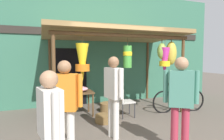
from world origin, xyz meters
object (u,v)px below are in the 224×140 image
(display_table, at_px, (72,95))
(wicker_basket_spare, at_px, (109,107))
(customer_foreground, at_px, (50,125))
(flower_heap_on_table, at_px, (76,89))
(wicker_basket_by_table, at_px, (104,118))
(vendor_in_orange, at_px, (113,90))
(passerby_at_right, at_px, (181,97))
(folding_chair, at_px, (124,100))
(parked_bicycle, at_px, (179,101))
(shopper_by_bananas, at_px, (65,101))

(display_table, relative_size, wicker_basket_spare, 2.16)
(display_table, distance_m, customer_foreground, 3.21)
(wicker_basket_spare, relative_size, customer_foreground, 0.35)
(wicker_basket_spare, xyz_separation_m, customer_foreground, (-1.85, -3.14, 0.77))
(flower_heap_on_table, relative_size, wicker_basket_by_table, 1.53)
(vendor_in_orange, relative_size, passerby_at_right, 1.00)
(folding_chair, bearing_deg, wicker_basket_by_table, -162.00)
(wicker_basket_by_table, bearing_deg, vendor_in_orange, -96.74)
(display_table, bearing_deg, parked_bicycle, -12.34)
(parked_bicycle, distance_m, customer_foreground, 4.62)
(wicker_basket_by_table, distance_m, vendor_in_orange, 1.34)
(display_table, relative_size, folding_chair, 1.39)
(wicker_basket_spare, xyz_separation_m, shopper_by_bananas, (-1.57, -2.25, 0.83))
(folding_chair, relative_size, wicker_basket_by_table, 1.73)
(shopper_by_bananas, xyz_separation_m, passerby_at_right, (1.90, -0.56, 0.04))
(parked_bicycle, bearing_deg, customer_foreground, -148.16)
(vendor_in_orange, bearing_deg, folding_chair, 57.15)
(wicker_basket_spare, distance_m, customer_foreground, 3.73)
(flower_heap_on_table, height_order, parked_bicycle, parked_bicycle)
(wicker_basket_by_table, bearing_deg, passerby_at_right, -69.52)
(vendor_in_orange, distance_m, shopper_by_bananas, 1.14)
(shopper_by_bananas, distance_m, passerby_at_right, 1.98)
(display_table, height_order, shopper_by_bananas, shopper_by_bananas)
(wicker_basket_by_table, height_order, customer_foreground, customer_foreground)
(flower_heap_on_table, bearing_deg, passerby_at_right, -63.79)
(folding_chair, bearing_deg, customer_foreground, -129.35)
(passerby_at_right, bearing_deg, folding_chair, 92.57)
(folding_chair, distance_m, customer_foreground, 3.30)
(wicker_basket_by_table, bearing_deg, parked_bicycle, 2.18)
(parked_bicycle, xyz_separation_m, vendor_in_orange, (-2.58, -1.06, 0.67))
(wicker_basket_by_table, height_order, passerby_at_right, passerby_at_right)
(flower_heap_on_table, relative_size, shopper_by_bananas, 0.45)
(flower_heap_on_table, relative_size, vendor_in_orange, 0.43)
(flower_heap_on_table, distance_m, wicker_basket_spare, 1.21)
(flower_heap_on_table, distance_m, passerby_at_right, 3.08)
(display_table, distance_m, flower_heap_on_table, 0.19)
(flower_heap_on_table, distance_m, customer_foreground, 3.20)
(wicker_basket_by_table, bearing_deg, customer_foreground, -121.64)
(flower_heap_on_table, distance_m, folding_chair, 1.40)
(display_table, bearing_deg, wicker_basket_by_table, -48.12)
(shopper_by_bananas, bearing_deg, wicker_basket_spare, 55.01)
(wicker_basket_spare, bearing_deg, display_table, -178.36)
(display_table, height_order, passerby_at_right, passerby_at_right)
(customer_foreground, xyz_separation_m, shopper_by_bananas, (0.28, 0.89, 0.06))
(flower_heap_on_table, bearing_deg, shopper_by_bananas, -104.00)
(folding_chair, distance_m, shopper_by_bananas, 2.48)
(parked_bicycle, bearing_deg, passerby_at_right, -129.46)
(display_table, xyz_separation_m, shopper_by_bananas, (-0.45, -2.22, 0.35))
(customer_foreground, height_order, passerby_at_right, passerby_at_right)
(vendor_in_orange, bearing_deg, shopper_by_bananas, -156.05)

